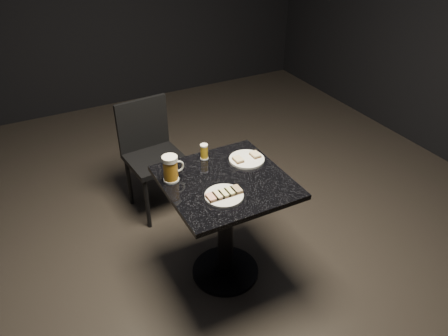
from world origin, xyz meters
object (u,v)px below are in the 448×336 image
at_px(table, 226,213).
at_px(beer_mug, 171,168).
at_px(beer_tumbler, 204,152).
at_px(plate_large, 224,196).
at_px(plate_small, 247,159).
at_px(chair, 151,150).

distance_m(table, beer_mug, 0.45).
distance_m(table, beer_tumbler, 0.40).
distance_m(plate_large, plate_small, 0.40).
relative_size(plate_small, beer_mug, 1.38).
distance_m(plate_large, beer_mug, 0.35).
bearing_deg(beer_tumbler, plate_large, -100.55).
distance_m(plate_large, beer_tumbler, 0.42).
xyz_separation_m(plate_large, beer_mug, (-0.19, 0.29, 0.07)).
xyz_separation_m(beer_tumbler, chair, (-0.14, 0.66, -0.30)).
xyz_separation_m(plate_large, table, (0.08, 0.14, -0.25)).
relative_size(plate_large, beer_mug, 1.35).
bearing_deg(plate_small, chair, 114.10).
distance_m(beer_mug, beer_tumbler, 0.30).
distance_m(plate_large, chair, 1.10).
bearing_deg(plate_large, beer_mug, 123.92).
bearing_deg(plate_small, plate_large, -138.00).
distance_m(plate_small, table, 0.35).
bearing_deg(beer_mug, chair, 80.47).
bearing_deg(chair, beer_mug, -99.53).
height_order(beer_mug, chair, beer_mug).
height_order(plate_small, beer_tumbler, beer_tumbler).
bearing_deg(table, chair, 98.81).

